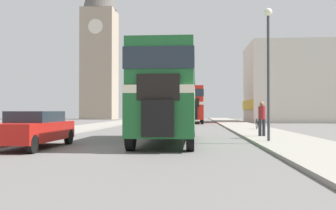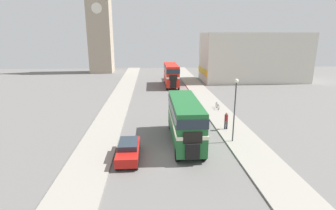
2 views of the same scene
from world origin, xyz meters
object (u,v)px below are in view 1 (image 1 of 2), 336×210
Objects in this scene: pedestrian_walking at (262,117)px; street_lamp at (268,54)px; bicycle_on_pavement at (258,124)px; car_parked_near at (34,129)px; church_tower at (100,28)px; double_decker_bus at (168,90)px; bus_distant at (193,102)px.

street_lamp is (-0.27, -3.21, 2.82)m from pedestrian_walking.
pedestrian_walking is 1.03× the size of bicycle_on_pavement.
car_parked_near is 54.98m from church_tower.
pedestrian_walking is (4.73, 2.89, -1.25)m from double_decker_bus.
double_decker_bus is 5.28× the size of bicycle_on_pavement.
bus_distant is 30.11m from church_tower.
car_parked_near is at bearing -78.04° from church_tower.
street_lamp is (-1.34, -11.05, 3.47)m from bicycle_on_pavement.
bus_distant is 0.30× the size of church_tower.
double_decker_bus is 52.96m from church_tower.
pedestrian_walking is at bearing 31.38° from car_parked_near.
church_tower reaches higher than car_parked_near.
car_parked_near reaches higher than bicycle_on_pavement.
street_lamp reaches higher than bicycle_on_pavement.
double_decker_bus reaches higher than car_parked_near.
pedestrian_walking reaches higher than car_parked_near.
double_decker_bus is at bearing -71.89° from church_tower.
bicycle_on_pavement is 11.66m from street_lamp.
street_lamp is 0.18× the size of church_tower.
church_tower is (-20.61, 45.66, 15.25)m from pedestrian_walking.
bicycle_on_pavement is at bearing 51.95° from car_parked_near.
double_decker_bus is 2.07× the size of car_parked_near.
bus_distant is at bearing 88.11° from double_decker_bus.
bus_distant is 5.37× the size of bicycle_on_pavement.
double_decker_bus is 1.59× the size of street_lamp.
car_parked_near is 0.77× the size of street_lamp.
car_parked_near is 10.31m from street_lamp.
church_tower is at bearing 108.11° from double_decker_bus.
pedestrian_walking is 4.28m from street_lamp.
double_decker_bus is 6.03m from car_parked_near.
pedestrian_walking is 0.06× the size of church_tower.
double_decker_bus is 12.35m from bicycle_on_pavement.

